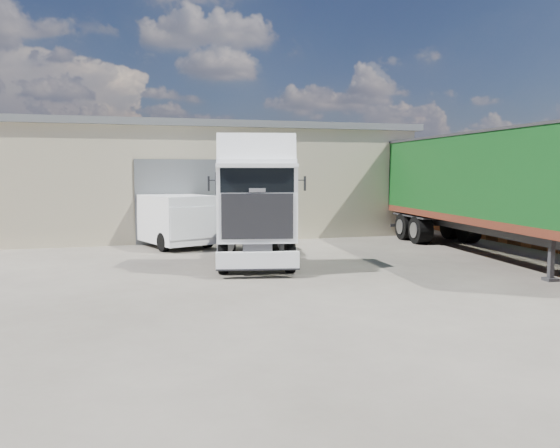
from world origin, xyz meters
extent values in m
plane|color=black|center=(0.00, 0.00, 0.00)|extent=(120.00, 120.00, 0.00)
cube|color=#B7AD8D|center=(-6.00, 16.00, 2.50)|extent=(30.00, 12.00, 5.00)
cube|color=#595D5F|center=(-6.00, 16.00, 5.15)|extent=(30.60, 12.60, 0.30)
cube|color=#595D5F|center=(-2.00, 9.98, 1.80)|extent=(4.00, 0.08, 3.60)
cube|color=#595D5F|center=(-6.00, 16.00, 5.35)|extent=(30.60, 0.40, 0.15)
cube|color=brown|center=(11.50, 6.00, 1.25)|extent=(0.35, 26.00, 2.50)
cylinder|color=black|center=(-0.55, 2.53, 0.50)|extent=(2.49, 1.45, 1.01)
cylinder|color=black|center=(0.12, 5.78, 0.50)|extent=(2.54, 1.46, 1.01)
cylinder|color=black|center=(0.38, 7.09, 0.50)|extent=(2.54, 1.46, 1.01)
cube|color=#2D2D30|center=(-0.09, 4.76, 0.85)|extent=(2.09, 6.31, 0.28)
cube|color=white|center=(-0.73, 1.65, 0.52)|extent=(2.42, 0.72, 0.52)
cube|color=white|center=(-0.48, 2.85, 2.16)|extent=(2.76, 2.61, 2.33)
cube|color=black|center=(-0.70, 1.78, 1.80)|extent=(2.06, 0.47, 1.33)
cube|color=black|center=(-0.70, 1.80, 2.85)|extent=(2.10, 0.47, 0.71)
cube|color=white|center=(-0.44, 3.04, 3.65)|extent=(2.68, 2.27, 1.16)
cube|color=#0D5C46|center=(-1.57, 3.46, 1.90)|extent=(0.15, 0.70, 1.04)
cube|color=#0D5C46|center=(0.76, 2.99, 1.90)|extent=(0.15, 0.70, 1.04)
cylinder|color=#2D2D30|center=(0.16, 5.97, 1.05)|extent=(1.23, 1.23, 0.11)
cube|color=#2D2D30|center=(7.20, -0.97, 0.61)|extent=(0.36, 0.36, 1.23)
cylinder|color=black|center=(8.92, 7.70, 0.59)|extent=(2.94, 1.41, 1.18)
cube|color=#2D2D30|center=(8.55, 3.18, 1.01)|extent=(1.99, 13.44, 0.39)
cube|color=#571E13|center=(8.55, 3.18, 1.37)|extent=(3.88, 13.60, 0.27)
cube|color=black|center=(8.55, 3.18, 2.96)|extent=(3.88, 13.60, 2.91)
cube|color=#2D2D30|center=(8.55, 3.18, 4.44)|extent=(3.95, 13.67, 0.09)
cylinder|color=black|center=(-2.11, 8.12, 0.37)|extent=(2.28, 1.45, 0.74)
cylinder|color=black|center=(-3.36, 11.48, 0.37)|extent=(2.28, 1.45, 0.74)
cube|color=white|center=(-2.74, 9.80, 1.18)|extent=(3.80, 5.58, 1.91)
cube|color=white|center=(-1.99, 7.80, 1.12)|extent=(2.30, 1.67, 1.23)
cube|color=black|center=(-2.07, 8.01, 1.74)|extent=(1.87, 0.77, 0.67)
camera|label=1|loc=(-4.38, -13.55, 3.14)|focal=35.00mm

